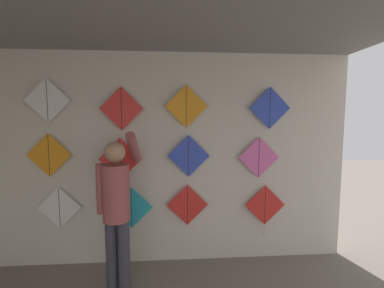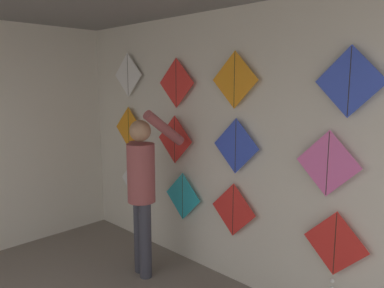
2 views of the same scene
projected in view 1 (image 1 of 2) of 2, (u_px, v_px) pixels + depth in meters
back_panel at (159, 160)px, 3.43m from camera, size 5.11×0.06×2.80m
shopkeeper at (117, 203)px, 2.82m from camera, size 0.45×0.58×1.81m
kite_0 at (60, 208)px, 3.31m from camera, size 0.55×0.01×0.55m
kite_1 at (131, 208)px, 3.38m from camera, size 0.55×0.01×0.55m
kite_2 at (187, 205)px, 3.43m from camera, size 0.55×0.01×0.55m
kite_3 at (265, 207)px, 3.51m from camera, size 0.55×0.04×0.69m
kite_4 at (49, 155)px, 3.24m from camera, size 0.55×0.01×0.55m
kite_5 at (120, 159)px, 3.30m from camera, size 0.55×0.01×0.55m
kite_6 at (189, 156)px, 3.36m from camera, size 0.55×0.01×0.55m
kite_7 at (259, 158)px, 3.43m from camera, size 0.55×0.01×0.55m
kite_8 at (47, 100)px, 3.17m from camera, size 0.55×0.01×0.55m
kite_9 at (121, 109)px, 3.24m from camera, size 0.55×0.01×0.55m
kite_10 at (186, 106)px, 3.30m from camera, size 0.55×0.01×0.55m
kite_11 at (270, 108)px, 3.38m from camera, size 0.55×0.01×0.55m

